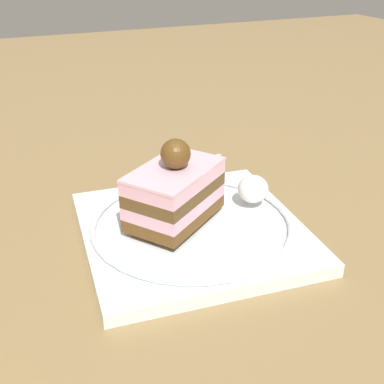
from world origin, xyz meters
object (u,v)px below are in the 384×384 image
object	(u,v)px
cake_slice	(173,189)
fork	(203,177)
whipped_cream_dollop	(255,190)
dessert_plate	(192,228)

from	to	relation	value
cake_slice	fork	world-z (taller)	cake_slice
cake_slice	whipped_cream_dollop	size ratio (longest dim) A/B	3.56
dessert_plate	cake_slice	distance (m)	0.04
cake_slice	whipped_cream_dollop	world-z (taller)	cake_slice
dessert_plate	fork	distance (m)	0.09
dessert_plate	fork	world-z (taller)	fork
dessert_plate	cake_slice	size ratio (longest dim) A/B	2.02
dessert_plate	whipped_cream_dollop	size ratio (longest dim) A/B	7.19
dessert_plate	whipped_cream_dollop	xyz separation A→B (m)	(-0.07, -0.01, 0.02)
cake_slice	fork	size ratio (longest dim) A/B	1.20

